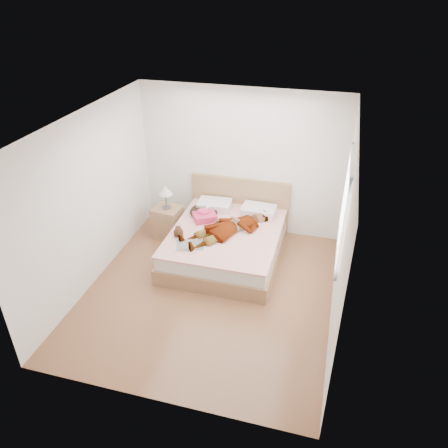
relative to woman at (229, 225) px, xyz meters
The scene contains 11 objects.
ground 1.15m from the woman, 92.99° to the right, with size 4.00×4.00×0.00m, color #502B19.
woman is the anchor object (origin of this frame).
hair 0.73m from the woman, 141.71° to the left, with size 0.49×0.60×0.09m, color black.
phone 0.64m from the woman, 141.34° to the left, with size 0.05×0.10×0.01m, color silver.
room_shell 2.04m from the woman, 20.95° to the right, with size 4.00×4.00×4.00m.
bed 0.36m from the woman, 123.84° to the left, with size 1.80×2.08×1.00m.
towel 0.56m from the woman, 152.96° to the left, with size 0.47×0.45×0.19m.
magazine 0.75m from the woman, 129.30° to the right, with size 0.54×0.44×0.03m.
coffee_mug 0.25m from the woman, 135.74° to the right, with size 0.13×0.11×0.10m.
plush_toy 0.82m from the woman, 155.72° to the right, with size 0.21×0.26×0.13m.
nightstand 1.31m from the woman, 163.39° to the left, with size 0.51×0.47×1.01m.
Camera 1 is at (1.57, -4.92, 4.23)m, focal length 35.00 mm.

